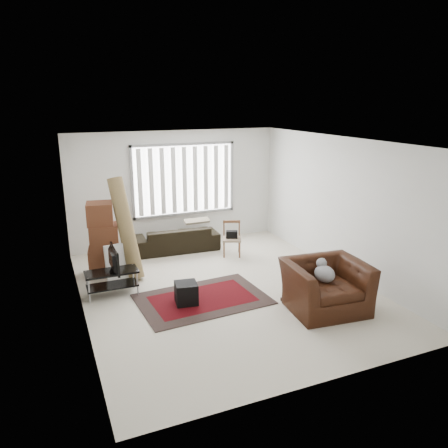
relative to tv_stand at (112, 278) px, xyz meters
The scene contains 11 objects.
room 2.44m from the tv_stand, ahead, with size 6.00×6.02×2.71m.
persian_rug 1.66m from the tv_stand, 29.60° to the right, with size 2.28×1.60×0.02m.
tv_stand is the anchor object (origin of this frame).
tv 0.34m from the tv_stand, 153.43° to the right, with size 0.75×0.10×0.43m, color black.
subwoofer 1.40m from the tv_stand, 37.58° to the right, with size 0.37×0.37×0.37m, color black.
moving_boxes 1.13m from the tv_stand, 88.39° to the left, with size 0.68×0.63×1.46m.
white_flatpack 0.66m from the tv_stand, 66.36° to the left, with size 0.58×0.08×0.73m, color silver.
rolled_rug 1.11m from the tv_stand, 60.67° to the left, with size 0.30×0.30×1.98m, color olive.
sofa 2.58m from the tv_stand, 46.56° to the left, with size 1.90×0.82×0.73m, color black.
side_chair 3.02m from the tv_stand, 21.22° to the left, with size 0.54×0.54×0.76m.
armchair 3.72m from the tv_stand, 31.35° to the right, with size 1.37×1.23×0.94m.
Camera 1 is at (-2.91, -6.82, 3.38)m, focal length 35.00 mm.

